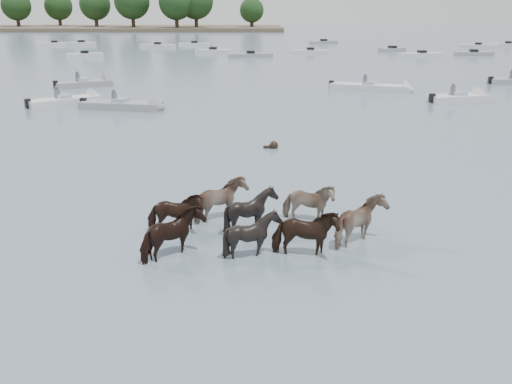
{
  "coord_description": "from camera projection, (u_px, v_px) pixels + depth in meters",
  "views": [
    {
      "loc": [
        1.63,
        -12.44,
        6.48
      ],
      "look_at": [
        1.74,
        3.36,
        1.1
      ],
      "focal_mm": 38.37,
      "sensor_mm": 36.0,
      "label": 1
    }
  ],
  "objects": [
    {
      "name": "treeline",
      "position": [
        13.0,
        4.0,
        152.23
      ],
      "size": [
        145.46,
        24.26,
        12.49
      ],
      "color": "#382619",
      "rests_on": "ground"
    },
    {
      "name": "distant_flotilla",
      "position": [
        247.0,
        49.0,
        84.35
      ],
      "size": [
        102.4,
        30.38,
        0.93
      ],
      "color": "silver",
      "rests_on": "ground"
    },
    {
      "name": "shoreline",
      "position": [
        0.0,
        28.0,
        155.19
      ],
      "size": [
        160.0,
        30.0,
        1.0
      ],
      "primitive_type": "cube",
      "color": "#4C4233",
      "rests_on": "ground"
    },
    {
      "name": "motorboat_a",
      "position": [
        75.0,
        100.0,
        38.28
      ],
      "size": [
        5.14,
        4.52,
        1.92
      ],
      "rotation": [
        0.0,
        0.0,
        0.67
      ],
      "color": "silver",
      "rests_on": "ground"
    },
    {
      "name": "motorboat_f",
      "position": [
        92.0,
        83.0,
        46.67
      ],
      "size": [
        5.08,
        3.85,
        1.92
      ],
      "rotation": [
        0.0,
        0.0,
        0.52
      ],
      "color": "gray",
      "rests_on": "ground"
    },
    {
      "name": "motorboat_b",
      "position": [
        132.0,
        106.0,
        36.11
      ],
      "size": [
        6.07,
        2.72,
        1.92
      ],
      "rotation": [
        0.0,
        0.0,
        -0.2
      ],
      "color": "gray",
      "rests_on": "ground"
    },
    {
      "name": "ground",
      "position": [
        188.0,
        276.0,
        13.85
      ],
      "size": [
        400.0,
        400.0,
        0.0
      ],
      "primitive_type": "plane",
      "color": "slate",
      "rests_on": "ground"
    },
    {
      "name": "motorboat_c",
      "position": [
        380.0,
        88.0,
        44.11
      ],
      "size": [
        6.88,
        3.78,
        1.92
      ],
      "rotation": [
        0.0,
        0.0,
        -0.34
      ],
      "color": "silver",
      "rests_on": "ground"
    },
    {
      "name": "pony_herd",
      "position": [
        257.0,
        221.0,
        15.87
      ],
      "size": [
        7.21,
        4.66,
        1.55
      ],
      "color": "black",
      "rests_on": "ground"
    },
    {
      "name": "motorboat_d",
      "position": [
        466.0,
        98.0,
        39.24
      ],
      "size": [
        4.83,
        2.69,
        1.92
      ],
      "rotation": [
        0.0,
        0.0,
        0.25
      ],
      "color": "silver",
      "rests_on": "ground"
    },
    {
      "name": "swimming_pony",
      "position": [
        273.0,
        146.0,
        26.32
      ],
      "size": [
        0.72,
        0.44,
        0.44
      ],
      "color": "black",
      "rests_on": "ground"
    }
  ]
}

